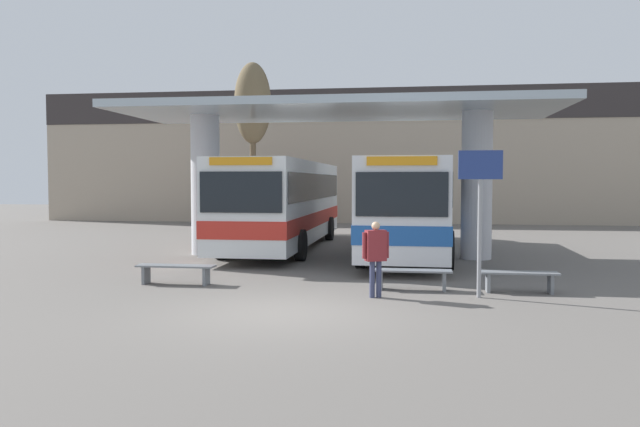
{
  "coord_description": "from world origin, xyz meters",
  "views": [
    {
      "loc": [
        2.27,
        -11.31,
        2.44
      ],
      "look_at": [
        0.0,
        4.82,
        1.6
      ],
      "focal_mm": 35.0,
      "sensor_mm": 36.0,
      "label": 1
    }
  ],
  "objects_px": {
    "waiting_bench_far_platform": "(412,275)",
    "pedestrian_waiting": "(376,251)",
    "waiting_bench_near_pillar": "(176,270)",
    "parked_car_street": "(263,208)",
    "transit_bus_left_bay": "(284,200)",
    "transit_bus_center_bay": "(408,202)",
    "waiting_bench_mid_platform": "(519,277)",
    "poplar_tree_behind_left": "(253,106)",
    "info_sign_platform": "(480,193)"
  },
  "relations": [
    {
      "from": "transit_bus_center_bay",
      "to": "waiting_bench_near_pillar",
      "type": "distance_m",
      "value": 9.01
    },
    {
      "from": "transit_bus_center_bay",
      "to": "waiting_bench_near_pillar",
      "type": "relative_size",
      "value": 6.25
    },
    {
      "from": "poplar_tree_behind_left",
      "to": "pedestrian_waiting",
      "type": "bearing_deg",
      "value": -67.89
    },
    {
      "from": "waiting_bench_near_pillar",
      "to": "waiting_bench_mid_platform",
      "type": "distance_m",
      "value": 7.86
    },
    {
      "from": "transit_bus_left_bay",
      "to": "parked_car_street",
      "type": "relative_size",
      "value": 2.76
    },
    {
      "from": "waiting_bench_far_platform",
      "to": "parked_car_street",
      "type": "bearing_deg",
      "value": 112.57
    },
    {
      "from": "transit_bus_center_bay",
      "to": "parked_car_street",
      "type": "bearing_deg",
      "value": -55.22
    },
    {
      "from": "waiting_bench_far_platform",
      "to": "pedestrian_waiting",
      "type": "height_order",
      "value": "pedestrian_waiting"
    },
    {
      "from": "transit_bus_left_bay",
      "to": "waiting_bench_far_platform",
      "type": "height_order",
      "value": "transit_bus_left_bay"
    },
    {
      "from": "waiting_bench_far_platform",
      "to": "info_sign_platform",
      "type": "bearing_deg",
      "value": -27.5
    },
    {
      "from": "info_sign_platform",
      "to": "poplar_tree_behind_left",
      "type": "height_order",
      "value": "poplar_tree_behind_left"
    },
    {
      "from": "waiting_bench_mid_platform",
      "to": "poplar_tree_behind_left",
      "type": "distance_m",
      "value": 19.77
    },
    {
      "from": "waiting_bench_far_platform",
      "to": "poplar_tree_behind_left",
      "type": "bearing_deg",
      "value": 115.65
    },
    {
      "from": "transit_bus_left_bay",
      "to": "waiting_bench_near_pillar",
      "type": "relative_size",
      "value": 6.31
    },
    {
      "from": "waiting_bench_far_platform",
      "to": "poplar_tree_behind_left",
      "type": "xyz_separation_m",
      "value": [
        -7.69,
        16.02,
        5.82
      ]
    },
    {
      "from": "info_sign_platform",
      "to": "waiting_bench_near_pillar",
      "type": "bearing_deg",
      "value": 174.08
    },
    {
      "from": "waiting_bench_mid_platform",
      "to": "waiting_bench_far_platform",
      "type": "distance_m",
      "value": 2.32
    },
    {
      "from": "waiting_bench_far_platform",
      "to": "parked_car_street",
      "type": "distance_m",
      "value": 20.6
    },
    {
      "from": "transit_bus_left_bay",
      "to": "poplar_tree_behind_left",
      "type": "relative_size",
      "value": 1.42
    },
    {
      "from": "transit_bus_left_bay",
      "to": "pedestrian_waiting",
      "type": "height_order",
      "value": "transit_bus_left_bay"
    },
    {
      "from": "waiting_bench_mid_platform",
      "to": "transit_bus_left_bay",
      "type": "bearing_deg",
      "value": 129.62
    },
    {
      "from": "waiting_bench_far_platform",
      "to": "poplar_tree_behind_left",
      "type": "height_order",
      "value": "poplar_tree_behind_left"
    },
    {
      "from": "pedestrian_waiting",
      "to": "waiting_bench_mid_platform",
      "type": "bearing_deg",
      "value": -4.56
    },
    {
      "from": "transit_bus_center_bay",
      "to": "waiting_bench_far_platform",
      "type": "xyz_separation_m",
      "value": [
        0.1,
        -7.04,
        -1.39
      ]
    },
    {
      "from": "waiting_bench_mid_platform",
      "to": "waiting_bench_far_platform",
      "type": "bearing_deg",
      "value": 180.0
    },
    {
      "from": "transit_bus_left_bay",
      "to": "waiting_bench_near_pillar",
      "type": "xyz_separation_m",
      "value": [
        -0.94,
        -8.36,
        -1.4
      ]
    },
    {
      "from": "transit_bus_left_bay",
      "to": "parked_car_street",
      "type": "height_order",
      "value": "transit_bus_left_bay"
    },
    {
      "from": "waiting_bench_near_pillar",
      "to": "parked_car_street",
      "type": "bearing_deg",
      "value": 97.07
    },
    {
      "from": "transit_bus_left_bay",
      "to": "poplar_tree_behind_left",
      "type": "xyz_separation_m",
      "value": [
        -3.09,
        7.67,
        4.41
      ]
    },
    {
      "from": "parked_car_street",
      "to": "poplar_tree_behind_left",
      "type": "bearing_deg",
      "value": -84.22
    },
    {
      "from": "poplar_tree_behind_left",
      "to": "transit_bus_center_bay",
      "type": "bearing_deg",
      "value": -49.78
    },
    {
      "from": "transit_bus_left_bay",
      "to": "pedestrian_waiting",
      "type": "bearing_deg",
      "value": 112.55
    },
    {
      "from": "waiting_bench_near_pillar",
      "to": "waiting_bench_far_platform",
      "type": "xyz_separation_m",
      "value": [
        5.54,
        0.0,
        -0.0
      ]
    },
    {
      "from": "poplar_tree_behind_left",
      "to": "parked_car_street",
      "type": "xyz_separation_m",
      "value": [
        -0.21,
        2.99,
        -5.15
      ]
    },
    {
      "from": "waiting_bench_far_platform",
      "to": "waiting_bench_mid_platform",
      "type": "bearing_deg",
      "value": -0.0
    },
    {
      "from": "info_sign_platform",
      "to": "poplar_tree_behind_left",
      "type": "relative_size",
      "value": 0.37
    },
    {
      "from": "waiting_bench_mid_platform",
      "to": "parked_car_street",
      "type": "relative_size",
      "value": 0.39
    },
    {
      "from": "waiting_bench_near_pillar",
      "to": "waiting_bench_mid_platform",
      "type": "xyz_separation_m",
      "value": [
        7.86,
        0.0,
        -0.01
      ]
    },
    {
      "from": "transit_bus_center_bay",
      "to": "waiting_bench_mid_platform",
      "type": "height_order",
      "value": "transit_bus_center_bay"
    },
    {
      "from": "waiting_bench_near_pillar",
      "to": "poplar_tree_behind_left",
      "type": "xyz_separation_m",
      "value": [
        -2.15,
        16.02,
        5.81
      ]
    },
    {
      "from": "info_sign_platform",
      "to": "parked_car_street",
      "type": "relative_size",
      "value": 0.72
    },
    {
      "from": "waiting_bench_mid_platform",
      "to": "waiting_bench_far_platform",
      "type": "height_order",
      "value": "same"
    },
    {
      "from": "transit_bus_left_bay",
      "to": "info_sign_platform",
      "type": "bearing_deg",
      "value": 123.72
    },
    {
      "from": "transit_bus_left_bay",
      "to": "parked_car_street",
      "type": "distance_m",
      "value": 11.18
    },
    {
      "from": "transit_bus_left_bay",
      "to": "parked_car_street",
      "type": "bearing_deg",
      "value": -72.45
    },
    {
      "from": "waiting_bench_near_pillar",
      "to": "parked_car_street",
      "type": "xyz_separation_m",
      "value": [
        -2.36,
        19.01,
        0.66
      ]
    },
    {
      "from": "poplar_tree_behind_left",
      "to": "transit_bus_left_bay",
      "type": "bearing_deg",
      "value": -68.03
    },
    {
      "from": "waiting_bench_far_platform",
      "to": "pedestrian_waiting",
      "type": "bearing_deg",
      "value": -127.35
    },
    {
      "from": "transit_bus_center_bay",
      "to": "poplar_tree_behind_left",
      "type": "height_order",
      "value": "poplar_tree_behind_left"
    },
    {
      "from": "waiting_bench_near_pillar",
      "to": "waiting_bench_mid_platform",
      "type": "bearing_deg",
      "value": 0.0
    }
  ]
}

